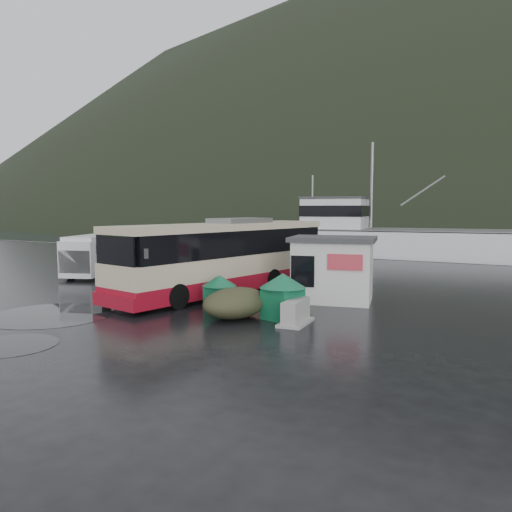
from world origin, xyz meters
The scene contains 13 objects.
ground centered at (0.00, 0.00, 0.00)m, with size 160.00×160.00×0.00m, color black.
harbor_water centered at (0.00, 110.00, 0.00)m, with size 300.00×180.00×0.02m, color black.
quay_edge centered at (0.00, 20.00, 0.00)m, with size 160.00×0.60×1.50m, color #999993.
coach_bus centered at (1.43, 1.69, 0.00)m, with size 3.03×12.12×3.43m, color beige, non-canonical shape.
white_van centered at (-8.20, 3.12, 0.00)m, with size 1.95×5.66×2.36m, color silver, non-canonical shape.
waste_bin_left centered at (3.27, -1.65, 0.00)m, with size 0.95×0.95×1.32m, color #11633D, non-canonical shape.
waste_bin_right centered at (6.14, -2.00, 0.00)m, with size 1.16×1.16×1.62m, color #11633D, non-canonical shape.
dome_tent centered at (4.59, -2.61, 0.00)m, with size 1.95×2.73×1.07m, color #383A22, non-canonical shape.
ticket_kiosk centered at (6.45, 2.09, 0.00)m, with size 3.44×2.61×2.69m, color silver, non-canonical shape.
jersey_barrier_a centered at (5.65, -0.57, 0.00)m, with size 0.88×1.77×0.88m, color #999993, non-canonical shape.
jersey_barrier_b centered at (6.83, -2.43, 0.00)m, with size 0.82×1.65×0.82m, color #999993, non-canonical shape.
fishing_trawler centered at (4.28, 26.28, 0.00)m, with size 27.55×6.03×11.02m, color silver, non-canonical shape.
puddles centered at (-0.12, -4.37, 0.01)m, with size 8.42×15.52×0.01m.
Camera 1 is at (13.67, -17.43, 3.88)m, focal length 35.00 mm.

